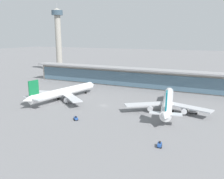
{
  "coord_description": "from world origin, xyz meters",
  "views": [
    {
      "loc": [
        61.81,
        -118.52,
        39.82
      ],
      "look_at": [
        0.0,
        11.34,
        7.25
      ],
      "focal_mm": 37.95,
      "sensor_mm": 36.0,
      "label": 1
    }
  ],
  "objects_px": {
    "airliner_left_stand": "(63,92)",
    "control_tower": "(58,36)",
    "airliner_centre_stand": "(168,102)",
    "service_truck_near_nose_blue": "(76,118)",
    "service_truck_under_wing_olive": "(192,110)",
    "service_truck_mid_apron_blue": "(160,145)"
  },
  "relations": [
    {
      "from": "airliner_left_stand",
      "to": "service_truck_under_wing_olive",
      "type": "height_order",
      "value": "airliner_left_stand"
    },
    {
      "from": "service_truck_under_wing_olive",
      "to": "control_tower",
      "type": "xyz_separation_m",
      "value": [
        -154.35,
        88.57,
        38.64
      ]
    },
    {
      "from": "service_truck_under_wing_olive",
      "to": "service_truck_near_nose_blue",
      "type": "bearing_deg",
      "value": -144.67
    },
    {
      "from": "service_truck_near_nose_blue",
      "to": "service_truck_mid_apron_blue",
      "type": "bearing_deg",
      "value": -13.72
    },
    {
      "from": "service_truck_under_wing_olive",
      "to": "service_truck_mid_apron_blue",
      "type": "bearing_deg",
      "value": -97.11
    },
    {
      "from": "service_truck_mid_apron_blue",
      "to": "control_tower",
      "type": "height_order",
      "value": "control_tower"
    },
    {
      "from": "airliner_centre_stand",
      "to": "service_truck_mid_apron_blue",
      "type": "bearing_deg",
      "value": -80.92
    },
    {
      "from": "airliner_left_stand",
      "to": "airliner_centre_stand",
      "type": "relative_size",
      "value": 1.0
    },
    {
      "from": "service_truck_under_wing_olive",
      "to": "service_truck_mid_apron_blue",
      "type": "relative_size",
      "value": 2.35
    },
    {
      "from": "service_truck_under_wing_olive",
      "to": "control_tower",
      "type": "distance_m",
      "value": 182.1
    },
    {
      "from": "service_truck_under_wing_olive",
      "to": "service_truck_mid_apron_blue",
      "type": "distance_m",
      "value": 46.24
    },
    {
      "from": "airliner_centre_stand",
      "to": "control_tower",
      "type": "bearing_deg",
      "value": 147.3
    },
    {
      "from": "service_truck_under_wing_olive",
      "to": "service_truck_mid_apron_blue",
      "type": "xyz_separation_m",
      "value": [
        -5.72,
        -45.88,
        -0.82
      ]
    },
    {
      "from": "control_tower",
      "to": "airliner_centre_stand",
      "type": "bearing_deg",
      "value": -32.7
    },
    {
      "from": "airliner_left_stand",
      "to": "service_truck_near_nose_blue",
      "type": "xyz_separation_m",
      "value": [
        28.38,
        -27.68,
        -4.09
      ]
    },
    {
      "from": "airliner_centre_stand",
      "to": "service_truck_near_nose_blue",
      "type": "height_order",
      "value": "airliner_centre_stand"
    },
    {
      "from": "airliner_centre_stand",
      "to": "service_truck_near_nose_blue",
      "type": "xyz_separation_m",
      "value": [
        -36.94,
        -32.77,
        -4.09
      ]
    },
    {
      "from": "airliner_left_stand",
      "to": "control_tower",
      "type": "bearing_deg",
      "value": 128.48
    },
    {
      "from": "airliner_centre_stand",
      "to": "control_tower",
      "type": "height_order",
      "value": "control_tower"
    },
    {
      "from": "airliner_left_stand",
      "to": "control_tower",
      "type": "xyz_separation_m",
      "value": [
        -76.35,
        96.05,
        35.36
      ]
    },
    {
      "from": "control_tower",
      "to": "airliner_left_stand",
      "type": "bearing_deg",
      "value": -51.52
    },
    {
      "from": "airliner_left_stand",
      "to": "service_truck_mid_apron_blue",
      "type": "height_order",
      "value": "airliner_left_stand"
    }
  ]
}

